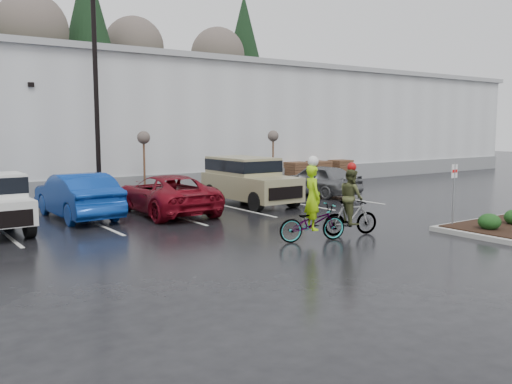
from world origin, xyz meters
TOP-DOWN VIEW (x-y plane):
  - ground at (0.00, 0.00)m, footprint 120.00×120.00m
  - warehouse at (0.00, 21.99)m, footprint 60.50×15.50m
  - wooded_ridge at (0.00, 45.00)m, footprint 80.00×25.00m
  - lamppost at (-4.00, 12.00)m, footprint 0.50×1.00m
  - sapling_mid at (-1.50, 13.00)m, footprint 0.60×0.60m
  - sapling_east at (6.00, 13.00)m, footprint 0.60×0.60m
  - pallet_stack_a at (8.50, 14.00)m, footprint 1.20×1.20m
  - pallet_stack_b at (10.20, 14.00)m, footprint 1.20×1.20m
  - pallet_stack_c at (12.00, 14.00)m, footprint 1.20×1.20m
  - shrub_a at (4.00, -1.00)m, footprint 0.70×0.70m
  - fire_lane_sign at (3.80, 0.20)m, footprint 0.30×0.05m
  - car_blue at (-5.65, 9.69)m, footprint 1.95×5.20m
  - car_red at (-2.50, 8.71)m, footprint 2.82×5.66m
  - suv_tan at (1.68, 8.95)m, footprint 2.20×5.10m
  - car_grey at (6.15, 9.50)m, footprint 2.37×4.76m
  - cyclist_hivis at (-1.22, 1.50)m, footprint 2.22×1.29m
  - cyclist_olive at (0.38, 1.50)m, footprint 1.84×1.02m

SIDE VIEW (x-z plane):
  - ground at x=0.00m, z-range 0.00..0.00m
  - shrub_a at x=4.00m, z-range 0.15..0.67m
  - pallet_stack_a at x=8.50m, z-range 0.00..1.35m
  - pallet_stack_b at x=10.20m, z-range 0.00..1.35m
  - pallet_stack_c at x=12.00m, z-range 0.00..1.35m
  - car_red at x=-2.50m, z-range 0.00..1.54m
  - car_grey at x=6.15m, z-range 0.00..1.56m
  - cyclist_hivis at x=-1.22m, z-range -0.49..2.05m
  - cyclist_olive at x=0.38m, z-range -0.31..1.99m
  - car_blue at x=-5.65m, z-range 0.00..1.69m
  - suv_tan at x=1.68m, z-range 0.00..2.06m
  - fire_lane_sign at x=3.80m, z-range 0.31..2.51m
  - sapling_mid at x=-1.50m, z-range 1.13..4.33m
  - sapling_east at x=6.00m, z-range 1.13..4.33m
  - wooded_ridge at x=0.00m, z-range 0.00..6.00m
  - warehouse at x=0.00m, z-range 0.05..7.25m
  - lamppost at x=-4.00m, z-range 1.07..10.30m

